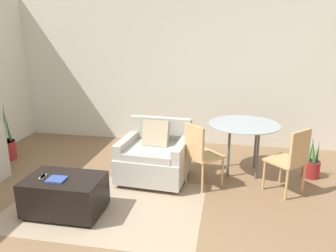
% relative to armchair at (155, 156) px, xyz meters
% --- Properties ---
extents(wall_back, '(12.00, 0.06, 2.75)m').
position_rel_armchair_xyz_m(wall_back, '(-0.08, 1.76, 1.03)').
color(wall_back, silver).
rests_on(wall_back, ground_plane).
extents(area_rug, '(2.36, 1.60, 0.01)m').
position_rel_armchair_xyz_m(area_rug, '(-0.41, -0.89, -0.34)').
color(area_rug, gray).
rests_on(area_rug, ground_plane).
extents(armchair, '(1.00, 0.93, 0.87)m').
position_rel_armchair_xyz_m(armchair, '(0.00, 0.00, 0.00)').
color(armchair, '#B2ADA3').
rests_on(armchair, ground_plane).
extents(ottoman, '(0.89, 0.58, 0.45)m').
position_rel_armchair_xyz_m(ottoman, '(-0.82, -1.13, -0.10)').
color(ottoman, black).
rests_on(ottoman, ground_plane).
extents(book_stack, '(0.21, 0.18, 0.02)m').
position_rel_armchair_xyz_m(book_stack, '(-0.87, -1.20, 0.12)').
color(book_stack, '#2D478C').
rests_on(book_stack, ottoman).
extents(tv_remote_primary, '(0.09, 0.17, 0.01)m').
position_rel_armchair_xyz_m(tv_remote_primary, '(-1.07, -1.16, 0.12)').
color(tv_remote_primary, '#333338').
rests_on(tv_remote_primary, ottoman).
extents(tv_remote_secondary, '(0.05, 0.14, 0.01)m').
position_rel_armchair_xyz_m(tv_remote_secondary, '(-1.07, -1.15, 0.12)').
color(tv_remote_secondary, '#B7B7BC').
rests_on(tv_remote_secondary, ottoman).
extents(potted_plant, '(0.35, 0.35, 0.98)m').
position_rel_armchair_xyz_m(potted_plant, '(-2.65, 0.28, -0.12)').
color(potted_plant, maroon).
rests_on(potted_plant, ground_plane).
extents(dining_table, '(1.04, 1.04, 0.77)m').
position_rel_armchair_xyz_m(dining_table, '(1.26, 0.46, 0.33)').
color(dining_table, '#99A8AD').
rests_on(dining_table, ground_plane).
extents(dining_chair_near_left, '(0.59, 0.59, 0.90)m').
position_rel_armchair_xyz_m(dining_chair_near_left, '(0.66, -0.13, 0.18)').
color(dining_chair_near_left, tan).
rests_on(dining_chair_near_left, ground_plane).
extents(dining_chair_near_right, '(0.59, 0.59, 0.90)m').
position_rel_armchair_xyz_m(dining_chair_near_right, '(1.85, -0.13, 0.18)').
color(dining_chair_near_right, tan).
rests_on(dining_chair_near_right, ground_plane).
extents(potted_plant_small, '(0.24, 0.24, 0.63)m').
position_rel_armchair_xyz_m(potted_plant_small, '(2.27, 0.47, -0.18)').
color(potted_plant_small, maroon).
rests_on(potted_plant_small, ground_plane).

